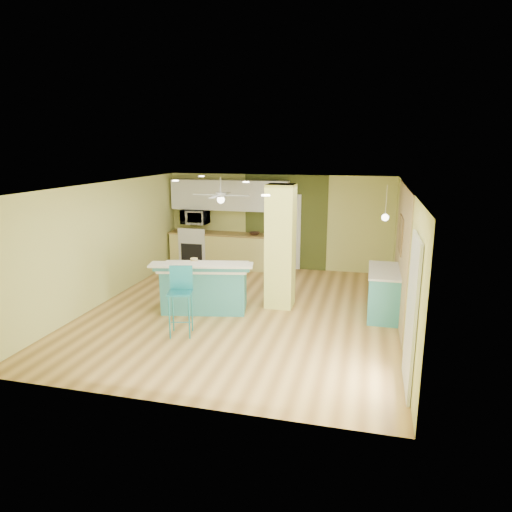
% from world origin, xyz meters
% --- Properties ---
extents(floor, '(6.00, 7.00, 0.01)m').
position_xyz_m(floor, '(0.00, 0.00, -0.01)').
color(floor, olive).
rests_on(floor, ground).
extents(ceiling, '(6.00, 7.00, 0.01)m').
position_xyz_m(ceiling, '(0.00, 0.00, 2.50)').
color(ceiling, white).
rests_on(ceiling, wall_back).
extents(wall_back, '(6.00, 0.01, 2.50)m').
position_xyz_m(wall_back, '(0.00, 3.50, 1.25)').
color(wall_back, '#CCCC6D').
rests_on(wall_back, floor).
extents(wall_front, '(6.00, 0.01, 2.50)m').
position_xyz_m(wall_front, '(0.00, -3.50, 1.25)').
color(wall_front, '#CCCC6D').
rests_on(wall_front, floor).
extents(wall_left, '(0.01, 7.00, 2.50)m').
position_xyz_m(wall_left, '(-3.00, 0.00, 1.25)').
color(wall_left, '#CCCC6D').
rests_on(wall_left, floor).
extents(wall_right, '(0.01, 7.00, 2.50)m').
position_xyz_m(wall_right, '(3.00, 0.00, 1.25)').
color(wall_right, '#CCCC6D').
rests_on(wall_right, floor).
extents(wood_panel, '(0.02, 3.40, 2.50)m').
position_xyz_m(wood_panel, '(2.99, 0.60, 1.25)').
color(wood_panel, '#937B54').
rests_on(wood_panel, floor).
extents(olive_accent, '(2.20, 0.02, 2.50)m').
position_xyz_m(olive_accent, '(0.20, 3.49, 1.25)').
color(olive_accent, '#474F1F').
rests_on(olive_accent, floor).
extents(interior_door, '(0.82, 0.05, 2.00)m').
position_xyz_m(interior_door, '(0.20, 3.46, 1.00)').
color(interior_door, white).
rests_on(interior_door, floor).
extents(french_door, '(0.04, 1.08, 2.10)m').
position_xyz_m(french_door, '(2.97, -2.30, 1.05)').
color(french_door, silver).
rests_on(french_door, floor).
extents(column, '(0.55, 0.55, 2.50)m').
position_xyz_m(column, '(0.65, 0.50, 1.25)').
color(column, '#E0E269').
rests_on(column, floor).
extents(kitchen_run, '(3.25, 0.63, 0.94)m').
position_xyz_m(kitchen_run, '(-1.30, 3.20, 0.47)').
color(kitchen_run, '#D7CC70').
rests_on(kitchen_run, floor).
extents(stove, '(0.76, 0.66, 1.08)m').
position_xyz_m(stove, '(-2.25, 3.19, 0.46)').
color(stove, silver).
rests_on(stove, floor).
extents(upper_cabinets, '(3.20, 0.34, 0.80)m').
position_xyz_m(upper_cabinets, '(-1.30, 3.32, 1.95)').
color(upper_cabinets, white).
rests_on(upper_cabinets, wall_back).
extents(microwave, '(0.70, 0.48, 0.39)m').
position_xyz_m(microwave, '(-2.25, 3.20, 1.35)').
color(microwave, silver).
rests_on(microwave, wall_back).
extents(ceiling_fan, '(1.41, 1.41, 0.61)m').
position_xyz_m(ceiling_fan, '(-1.10, 2.00, 2.08)').
color(ceiling_fan, white).
rests_on(ceiling_fan, ceiling).
extents(pendant_lamp, '(0.14, 0.14, 0.69)m').
position_xyz_m(pendant_lamp, '(2.65, 0.75, 1.88)').
color(pendant_lamp, white).
rests_on(pendant_lamp, ceiling).
extents(wall_decor, '(0.03, 0.90, 0.70)m').
position_xyz_m(wall_decor, '(2.96, 0.80, 1.55)').
color(wall_decor, brown).
rests_on(wall_decor, wood_panel).
extents(peninsula, '(2.02, 1.40, 1.05)m').
position_xyz_m(peninsula, '(-0.76, -0.11, 0.48)').
color(peninsula, teal).
rests_on(peninsula, floor).
extents(bar_stool, '(0.48, 0.48, 1.21)m').
position_xyz_m(bar_stool, '(-0.74, -1.33, 0.81)').
color(bar_stool, teal).
rests_on(bar_stool, floor).
extents(side_counter, '(0.60, 1.41, 0.91)m').
position_xyz_m(side_counter, '(2.70, 0.49, 0.46)').
color(side_counter, teal).
rests_on(side_counter, floor).
extents(fruit_bowl, '(0.34, 0.34, 0.07)m').
position_xyz_m(fruit_bowl, '(-0.56, 3.15, 0.98)').
color(fruit_bowl, '#331F14').
rests_on(fruit_bowl, kitchen_run).
extents(canister, '(0.14, 0.14, 0.17)m').
position_xyz_m(canister, '(-0.93, -0.21, 1.00)').
color(canister, gold).
rests_on(canister, peninsula).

